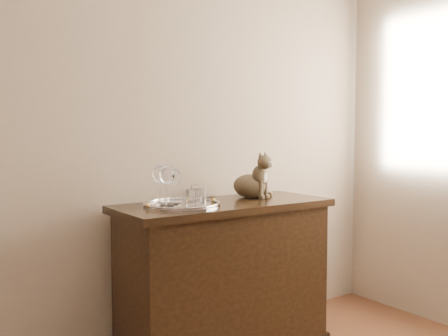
% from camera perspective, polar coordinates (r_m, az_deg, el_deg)
% --- Properties ---
extents(wall_back, '(4.00, 0.10, 2.70)m').
position_cam_1_polar(wall_back, '(2.71, -14.38, 6.49)').
color(wall_back, tan).
rests_on(wall_back, ground).
extents(sideboard, '(1.20, 0.50, 0.85)m').
position_cam_1_polar(sideboard, '(2.82, 0.03, -12.50)').
color(sideboard, black).
rests_on(sideboard, ground).
extents(tray, '(0.40, 0.40, 0.01)m').
position_cam_1_polar(tray, '(2.60, -4.82, -4.25)').
color(tray, silver).
rests_on(tray, sideboard).
extents(wine_glass_a, '(0.08, 0.08, 0.21)m').
position_cam_1_polar(wine_glass_a, '(2.62, -7.32, -1.83)').
color(wine_glass_a, white).
rests_on(wine_glass_a, tray).
extents(wine_glass_c, '(0.08, 0.08, 0.21)m').
position_cam_1_polar(wine_glass_c, '(2.55, -6.52, -1.98)').
color(wine_glass_c, white).
rests_on(wine_glass_c, tray).
extents(wine_glass_d, '(0.07, 0.07, 0.18)m').
position_cam_1_polar(wine_glass_d, '(2.60, -5.66, -2.13)').
color(wine_glass_d, white).
rests_on(wine_glass_d, tray).
extents(tumbler_b, '(0.08, 0.08, 0.09)m').
position_cam_1_polar(tumbler_b, '(2.49, -3.47, -3.48)').
color(tumbler_b, white).
rests_on(tumbler_b, tray).
extents(tumbler_c, '(0.08, 0.08, 0.09)m').
position_cam_1_polar(tumbler_c, '(2.68, -2.94, -2.94)').
color(tumbler_c, white).
rests_on(tumbler_c, tray).
extents(cat, '(0.33, 0.32, 0.27)m').
position_cam_1_polar(cat, '(2.92, 2.99, -0.73)').
color(cat, brown).
rests_on(cat, sideboard).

